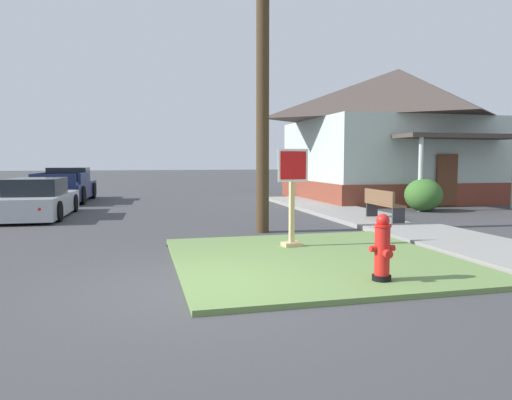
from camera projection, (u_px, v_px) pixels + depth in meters
The scene contains 12 objects.
ground_plane at pixel (207, 289), 6.67m from camera, with size 160.00×160.00×0.00m, color #3D3D3F.
grass_corner_patch at pixel (313, 259), 8.48m from camera, with size 4.93×5.07×0.08m, color #668447.
sidewalk_strip at pixel (379, 221), 13.55m from camera, with size 2.20×17.34×0.12m, color gray.
fire_hydrant at pixel (382, 249), 6.77m from camera, with size 0.38×0.34×0.97m.
stop_sign at pixel (292, 201), 9.44m from camera, with size 0.65×0.32×1.96m.
manhole_cover at pixel (183, 245), 10.01m from camera, with size 0.70×0.70×0.02m, color black.
parked_sedan_silver at pixel (38, 200), 14.91m from camera, with size 1.99×4.50×1.25m.
pickup_truck_navy at pixel (66, 188), 20.56m from camera, with size 2.20×5.16×1.48m.
street_bench at pixel (383, 203), 13.41m from camera, with size 0.45×1.73×0.85m.
utility_pole at pixel (263, 28), 11.44m from camera, with size 1.65×0.32×9.70m.
corner_house at pixel (397, 133), 21.64m from camera, with size 9.20×8.98×5.96m.
shrub_near_porch at pixel (423, 195), 16.66m from camera, with size 1.31×1.31×1.17m, color #38672A.
Camera 1 is at (-0.90, -6.52, 1.82)m, focal length 33.02 mm.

